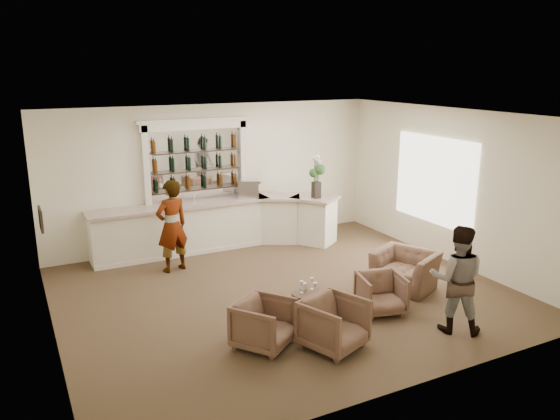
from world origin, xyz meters
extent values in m
plane|color=brown|center=(0.00, 0.00, 0.00)|extent=(8.00, 8.00, 0.00)
cube|color=#F1E8C8|center=(0.00, 3.50, 1.65)|extent=(8.00, 0.04, 3.30)
cube|color=#F1E8C8|center=(-4.00, 0.00, 1.65)|extent=(0.04, 7.00, 3.30)
cube|color=#F1E8C8|center=(4.00, 0.00, 1.65)|extent=(0.04, 7.00, 3.30)
cube|color=white|center=(0.00, 0.00, 3.30)|extent=(8.00, 7.00, 0.04)
cube|color=white|center=(3.97, 0.50, 1.70)|extent=(0.05, 2.40, 1.90)
cube|color=black|center=(-3.97, 1.20, 1.65)|extent=(0.04, 0.46, 0.38)
cube|color=beige|center=(-3.94, 1.20, 1.65)|extent=(0.01, 0.38, 0.30)
cube|color=white|center=(-1.00, 3.15, 0.54)|extent=(4.00, 0.70, 1.08)
cube|color=#C2A797|center=(-1.00, 3.13, 1.11)|extent=(4.10, 0.82, 0.06)
cube|color=white|center=(1.35, 2.92, 0.54)|extent=(1.12, 1.04, 1.08)
cube|color=#C2A797|center=(1.35, 2.90, 1.11)|extent=(1.27, 1.19, 0.06)
cube|color=white|center=(2.05, 2.40, 0.54)|extent=(1.08, 1.14, 1.08)
cube|color=#C2A797|center=(2.05, 2.38, 1.11)|extent=(1.24, 1.29, 0.06)
cube|color=silver|center=(-1.00, 2.82, 0.05)|extent=(4.00, 0.06, 0.10)
cube|color=white|center=(-0.50, 3.48, 1.95)|extent=(2.15, 0.02, 1.65)
cube|color=silver|center=(-1.65, 3.42, 1.45)|extent=(0.14, 0.16, 2.90)
cube|color=silver|center=(0.65, 3.42, 1.45)|extent=(0.14, 0.16, 2.90)
cube|color=silver|center=(-0.50, 3.42, 2.84)|extent=(2.52, 0.16, 0.18)
cube|color=silver|center=(-0.50, 3.42, 2.96)|extent=(2.64, 0.20, 0.08)
cube|color=#2E2217|center=(-0.50, 3.37, 1.38)|extent=(2.05, 0.20, 0.03)
cube|color=#2E2217|center=(-0.50, 3.37, 1.82)|extent=(2.05, 0.20, 0.03)
cube|color=#2E2217|center=(-0.50, 3.37, 2.26)|extent=(2.05, 0.20, 0.03)
cylinder|color=#503323|center=(-0.15, -1.17, 0.25)|extent=(0.58, 0.58, 0.50)
imported|color=gray|center=(-1.50, 2.11, 0.96)|extent=(0.80, 0.62, 1.93)
imported|color=gray|center=(1.75, -2.54, 0.88)|extent=(1.08, 1.06, 1.76)
imported|color=brown|center=(-1.19, -1.63, 0.37)|extent=(1.12, 1.12, 0.74)
imported|color=brown|center=(-0.28, -2.14, 0.39)|extent=(1.09, 1.10, 0.78)
imported|color=brown|center=(1.12, -1.46, 0.34)|extent=(0.89, 0.91, 0.69)
imported|color=brown|center=(2.19, -0.80, 0.36)|extent=(1.35, 1.42, 0.72)
cube|color=silver|center=(0.63, 3.06, 1.35)|extent=(0.60, 0.56, 0.42)
cube|color=black|center=(2.02, 2.27, 1.33)|extent=(0.17, 0.17, 0.38)
cube|color=silver|center=(-0.17, -1.03, 0.56)|extent=(0.08, 0.08, 0.12)
camera|label=1|loc=(-4.38, -8.42, 4.12)|focal=35.00mm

